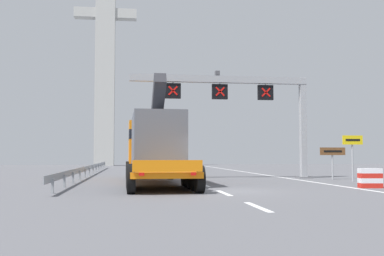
{
  "coord_description": "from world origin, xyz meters",
  "views": [
    {
      "loc": [
        -3.88,
        -18.96,
        1.5
      ],
      "look_at": [
        -0.61,
        5.92,
        3.0
      ],
      "focal_mm": 42.75,
      "sensor_mm": 36.0,
      "label": 1
    }
  ],
  "objects_px": {
    "heavy_haul_truck_orange": "(153,146)",
    "bridge_pylon_distant": "(105,40)",
    "exit_sign_yellow": "(353,147)",
    "crash_barrier_striped": "(370,178)",
    "tourist_info_sign_brown": "(333,155)",
    "overhead_lane_gantry": "(243,96)"
  },
  "relations": [
    {
      "from": "heavy_haul_truck_orange",
      "to": "bridge_pylon_distant",
      "type": "height_order",
      "value": "bridge_pylon_distant"
    },
    {
      "from": "exit_sign_yellow",
      "to": "crash_barrier_striped",
      "type": "xyz_separation_m",
      "value": [
        -1.7,
        -4.99,
        -1.51
      ]
    },
    {
      "from": "heavy_haul_truck_orange",
      "to": "crash_barrier_striped",
      "type": "height_order",
      "value": "heavy_haul_truck_orange"
    },
    {
      "from": "heavy_haul_truck_orange",
      "to": "crash_barrier_striped",
      "type": "relative_size",
      "value": 13.45
    },
    {
      "from": "exit_sign_yellow",
      "to": "crash_barrier_striped",
      "type": "bearing_deg",
      "value": -108.85
    },
    {
      "from": "tourist_info_sign_brown",
      "to": "crash_barrier_striped",
      "type": "relative_size",
      "value": 1.89
    },
    {
      "from": "overhead_lane_gantry",
      "to": "exit_sign_yellow",
      "type": "distance_m",
      "value": 7.65
    },
    {
      "from": "heavy_haul_truck_orange",
      "to": "tourist_info_sign_brown",
      "type": "height_order",
      "value": "heavy_haul_truck_orange"
    },
    {
      "from": "exit_sign_yellow",
      "to": "tourist_info_sign_brown",
      "type": "relative_size",
      "value": 1.33
    },
    {
      "from": "overhead_lane_gantry",
      "to": "heavy_haul_truck_orange",
      "type": "relative_size",
      "value": 0.84
    },
    {
      "from": "heavy_haul_truck_orange",
      "to": "tourist_info_sign_brown",
      "type": "bearing_deg",
      "value": 8.17
    },
    {
      "from": "tourist_info_sign_brown",
      "to": "overhead_lane_gantry",
      "type": "bearing_deg",
      "value": 158.79
    },
    {
      "from": "heavy_haul_truck_orange",
      "to": "crash_barrier_striped",
      "type": "distance_m",
      "value": 11.29
    },
    {
      "from": "heavy_haul_truck_orange",
      "to": "bridge_pylon_distant",
      "type": "bearing_deg",
      "value": 97.07
    },
    {
      "from": "bridge_pylon_distant",
      "to": "crash_barrier_striped",
      "type": "bearing_deg",
      "value": -72.43
    },
    {
      "from": "crash_barrier_striped",
      "to": "bridge_pylon_distant",
      "type": "xyz_separation_m",
      "value": [
        -14.89,
        47.02,
        17.85
      ]
    },
    {
      "from": "overhead_lane_gantry",
      "to": "bridge_pylon_distant",
      "type": "bearing_deg",
      "value": 106.4
    },
    {
      "from": "tourist_info_sign_brown",
      "to": "bridge_pylon_distant",
      "type": "xyz_separation_m",
      "value": [
        -16.34,
        39.93,
        16.77
      ]
    },
    {
      "from": "overhead_lane_gantry",
      "to": "exit_sign_yellow",
      "type": "relative_size",
      "value": 4.5
    },
    {
      "from": "overhead_lane_gantry",
      "to": "crash_barrier_striped",
      "type": "height_order",
      "value": "overhead_lane_gantry"
    },
    {
      "from": "heavy_haul_truck_orange",
      "to": "tourist_info_sign_brown",
      "type": "relative_size",
      "value": 7.1
    },
    {
      "from": "overhead_lane_gantry",
      "to": "exit_sign_yellow",
      "type": "height_order",
      "value": "overhead_lane_gantry"
    }
  ]
}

